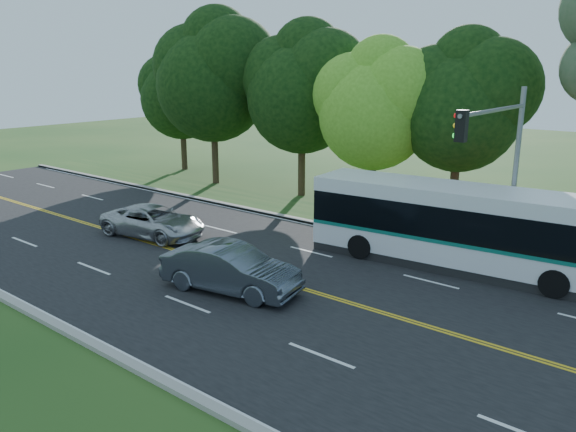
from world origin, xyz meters
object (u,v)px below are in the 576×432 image
Objects in this scene: traffic_signal at (501,154)px; transit_bus at (466,229)px; sedan at (231,269)px; suv at (153,221)px.

traffic_signal reaches higher than transit_bus.
traffic_signal is 3.27m from transit_bus.
transit_bus is at bearing -47.54° from sedan.
traffic_signal is 15.39m from suv.
transit_bus reaches higher than suv.
suv is at bearing 60.40° from sedan.
sedan is (-6.64, -7.16, -3.82)m from traffic_signal.
transit_bus is 9.27m from sedan.
traffic_signal reaches higher than sedan.
suv is at bearing -161.87° from traffic_signal.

